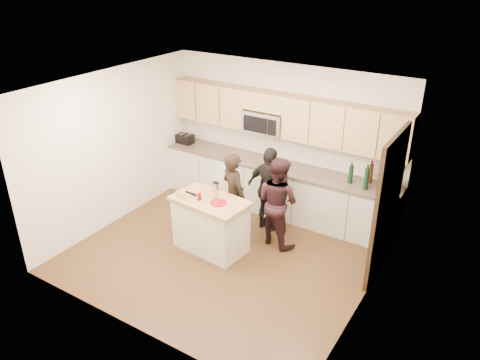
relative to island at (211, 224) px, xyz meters
The scene contains 21 objects.
floor 0.53m from the island, ahead, with size 4.50×4.50×0.00m, color #55361D.
room_shell 1.30m from the island, ahead, with size 4.52×4.02×2.71m.
back_cabinetry 1.70m from the island, 81.06° to the left, with size 4.50×0.66×0.94m.
upper_cabinetry 2.31m from the island, 80.74° to the left, with size 4.50×0.33×0.75m.
microwave 2.15m from the island, 91.47° to the left, with size 0.76×0.41×0.40m.
doorway 2.74m from the island, 19.61° to the left, with size 0.06×1.25×2.20m.
framed_picture 3.08m from the island, 41.70° to the left, with size 0.30×0.03×0.38m.
dish_towel 1.68m from the island, 114.72° to the left, with size 0.34×0.60×0.48m.
island is the anchor object (origin of this frame).
red_plate 0.49m from the island, ahead, with size 0.26×0.26×0.02m, color maroon.
box_grater 0.60m from the island, 60.00° to the left, with size 0.08×0.06×0.26m.
drink_glass 0.53m from the island, 145.32° to the right, with size 0.07×0.07×0.11m, color maroon.
cutting_board 0.65m from the island, behind, with size 0.29×0.19×0.02m, color tan.
tongs 0.59m from the island, behind, with size 0.23×0.03×0.02m, color black.
knife 0.66m from the island, 157.50° to the right, with size 0.19×0.02×0.01m, color silver.
toaster 2.50m from the island, 137.11° to the left, with size 0.33×0.22×0.18m.
bottle_cluster 2.69m from the island, 40.73° to the left, with size 0.61×0.34×0.42m.
orchid 3.01m from the island, 35.86° to the left, with size 0.29×0.24×0.53m, color #35752E.
woman_left 0.63m from the island, 81.08° to the left, with size 0.55×0.36×1.50m, color black.
woman_center 1.14m from the island, 42.49° to the left, with size 0.74×0.58×1.52m, color black.
woman_right 1.20m from the island, 65.39° to the left, with size 0.88×0.37×1.50m, color black.
Camera 1 is at (3.56, -5.19, 4.32)m, focal length 35.00 mm.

